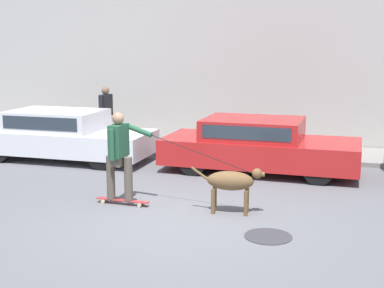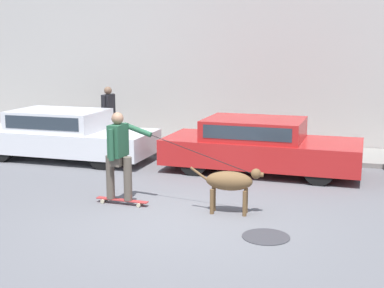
{
  "view_description": "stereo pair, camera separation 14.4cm",
  "coord_description": "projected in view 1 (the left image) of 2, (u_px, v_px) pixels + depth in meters",
  "views": [
    {
      "loc": [
        2.44,
        -8.0,
        2.85
      ],
      "look_at": [
        -0.22,
        1.76,
        0.95
      ],
      "focal_mm": 50.0,
      "sensor_mm": 36.0,
      "label": 1
    },
    {
      "loc": [
        2.58,
        -7.96,
        2.85
      ],
      "look_at": [
        -0.22,
        1.76,
        0.95
      ],
      "focal_mm": 50.0,
      "sensor_mm": 36.0,
      "label": 2
    }
  ],
  "objects": [
    {
      "name": "pedestrian_with_bag",
      "position": [
        106.0,
        113.0,
        14.63
      ],
      "size": [
        0.24,
        0.7,
        1.59
      ],
      "rotation": [
        0.0,
        0.0,
        3.09
      ],
      "color": "#3D4760",
      "rests_on": "sidewalk_curb"
    },
    {
      "name": "parked_car_1",
      "position": [
        258.0,
        146.0,
        12.03
      ],
      "size": [
        4.41,
        1.97,
        1.21
      ],
      "rotation": [
        0.0,
        0.0,
        -0.04
      ],
      "color": "black",
      "rests_on": "ground_plane"
    },
    {
      "name": "ground_plane",
      "position": [
        177.0,
        221.0,
        8.75
      ],
      "size": [
        36.0,
        36.0,
        0.0
      ],
      "primitive_type": "plane",
      "color": "slate"
    },
    {
      "name": "parked_car_0",
      "position": [
        62.0,
        136.0,
        13.3
      ],
      "size": [
        4.48,
        1.83,
        1.23
      ],
      "rotation": [
        0.0,
        0.0,
        -0.02
      ],
      "color": "black",
      "rests_on": "ground_plane"
    },
    {
      "name": "back_wall",
      "position": [
        249.0,
        49.0,
        14.87
      ],
      "size": [
        32.0,
        0.3,
        5.41
      ],
      "color": "#B2ADA8",
      "rests_on": "ground_plane"
    },
    {
      "name": "dog",
      "position": [
        232.0,
        182.0,
        9.03
      ],
      "size": [
        1.26,
        0.38,
        0.81
      ],
      "rotation": [
        0.0,
        0.0,
        0.07
      ],
      "color": "brown",
      "rests_on": "ground_plane"
    },
    {
      "name": "sidewalk_curb",
      "position": [
        240.0,
        150.0,
        14.26
      ],
      "size": [
        30.0,
        1.98,
        0.11
      ],
      "color": "gray",
      "rests_on": "ground_plane"
    },
    {
      "name": "skateboarder",
      "position": [
        120.0,
        153.0,
        9.47
      ],
      "size": [
        2.92,
        0.62,
        1.67
      ],
      "rotation": [
        0.0,
        0.0,
        -0.06
      ],
      "color": "beige",
      "rests_on": "ground_plane"
    },
    {
      "name": "manhole_cover",
      "position": [
        268.0,
        236.0,
        8.02
      ],
      "size": [
        0.72,
        0.72,
        0.01
      ],
      "color": "#38383D",
      "rests_on": "ground_plane"
    }
  ]
}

